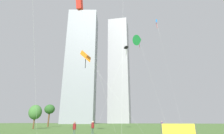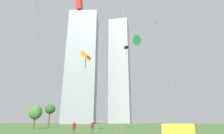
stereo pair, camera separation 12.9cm
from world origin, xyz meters
TOP-DOWN VIEW (x-y plane):
  - person_standing_0 at (-2.25, 7.12)m, footprint 0.39×0.39m
  - person_standing_1 at (-3.18, 3.70)m, footprint 0.37×0.37m
  - person_standing_2 at (6.84, 21.61)m, footprint 0.39×0.39m
  - kite_flying_1 at (2.70, 27.85)m, footprint 7.53×4.10m
  - kite_flying_2 at (-5.18, 10.43)m, footprint 10.28×3.26m
  - kite_flying_5 at (8.07, 33.36)m, footprint 3.69×4.32m
  - kite_flying_6 at (0.52, 19.21)m, footprint 6.62×4.33m
  - kite_flying_7 at (-3.54, 3.49)m, footprint 3.97×7.73m
  - park_tree_0 at (-22.22, 20.81)m, footprint 3.00×3.00m
  - park_tree_1 at (-28.62, 35.83)m, footprint 3.35×3.35m
  - distant_highrise_0 at (-50.12, 103.89)m, footprint 27.68×26.85m
  - distant_highrise_1 at (-26.13, 135.86)m, footprint 19.54×21.51m
  - event_banner at (8.01, 3.27)m, footprint 3.22×0.79m

SIDE VIEW (x-z plane):
  - event_banner at x=8.01m, z-range 0.04..1.57m
  - person_standing_1 at x=-3.18m, z-range 0.13..1.80m
  - person_standing_2 at x=6.84m, z-range 0.14..1.88m
  - person_standing_0 at x=-2.25m, z-range 0.14..1.89m
  - park_tree_0 at x=-22.22m, z-range 1.02..6.52m
  - park_tree_1 at x=-28.62m, z-range 1.92..9.02m
  - kite_flying_2 at x=-5.18m, z-range 5.67..19.38m
  - kite_flying_6 at x=0.52m, z-range 8.02..26.79m
  - kite_flying_7 at x=-3.54m, z-range 8.47..27.44m
  - kite_flying_1 at x=2.70m, z-range 10.77..35.74m
  - kite_flying_5 at x=8.07m, z-range 15.18..47.55m
  - distant_highrise_0 at x=-50.12m, z-range 0.00..89.61m
  - distant_highrise_1 at x=-26.13m, z-range 0.00..98.53m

